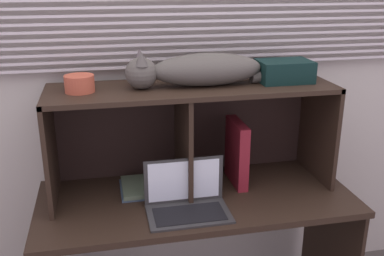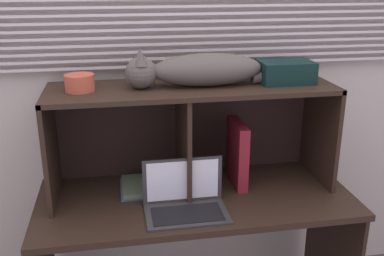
{
  "view_description": "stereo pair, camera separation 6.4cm",
  "coord_description": "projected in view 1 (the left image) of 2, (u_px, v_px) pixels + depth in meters",
  "views": [
    {
      "loc": [
        -0.41,
        -1.63,
        1.7
      ],
      "look_at": [
        0.0,
        0.3,
        1.01
      ],
      "focal_mm": 41.86,
      "sensor_mm": 36.0,
      "label": 1
    },
    {
      "loc": [
        -0.35,
        -1.64,
        1.7
      ],
      "look_at": [
        0.0,
        0.3,
        1.01
      ],
      "focal_mm": 41.86,
      "sensor_mm": 36.0,
      "label": 2
    }
  ],
  "objects": [
    {
      "name": "laptop",
      "position": [
        187.0,
        201.0,
        1.95
      ],
      "size": [
        0.36,
        0.22,
        0.22
      ],
      "color": "#2F2F2F",
      "rests_on": "desk"
    },
    {
      "name": "book_stack",
      "position": [
        138.0,
        188.0,
        2.14
      ],
      "size": [
        0.16,
        0.23,
        0.03
      ],
      "color": "#415972",
      "rests_on": "desk"
    },
    {
      "name": "hutch_shelf_unit",
      "position": [
        189.0,
        117.0,
        2.11
      ],
      "size": [
        1.31,
        0.39,
        0.5
      ],
      "color": "black",
      "rests_on": "desk"
    },
    {
      "name": "storage_box",
      "position": [
        284.0,
        71.0,
        2.1
      ],
      "size": [
        0.25,
        0.17,
        0.1
      ],
      "primitive_type": "cube",
      "color": "black",
      "rests_on": "hutch_shelf_unit"
    },
    {
      "name": "desk",
      "position": [
        197.0,
        220.0,
        2.14
      ],
      "size": [
        1.47,
        0.62,
        0.71
      ],
      "color": "black",
      "rests_on": "ground"
    },
    {
      "name": "small_basket",
      "position": [
        79.0,
        84.0,
        1.92
      ],
      "size": [
        0.13,
        0.13,
        0.07
      ],
      "primitive_type": "cylinder",
      "color": "#B75037",
      "rests_on": "hutch_shelf_unit"
    },
    {
      "name": "cat",
      "position": [
        199.0,
        70.0,
        2.01
      ],
      "size": [
        0.85,
        0.17,
        0.17
      ],
      "color": "#4F4B45",
      "rests_on": "hutch_shelf_unit"
    },
    {
      "name": "binder_upright",
      "position": [
        237.0,
        153.0,
        2.19
      ],
      "size": [
        0.05,
        0.24,
        0.32
      ],
      "primitive_type": "cube",
      "color": "maroon",
      "rests_on": "desk"
    },
    {
      "name": "back_panel_with_blinds",
      "position": [
        182.0,
        65.0,
        2.24
      ],
      "size": [
        4.4,
        0.08,
        2.5
      ],
      "color": "beige",
      "rests_on": "ground"
    }
  ]
}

